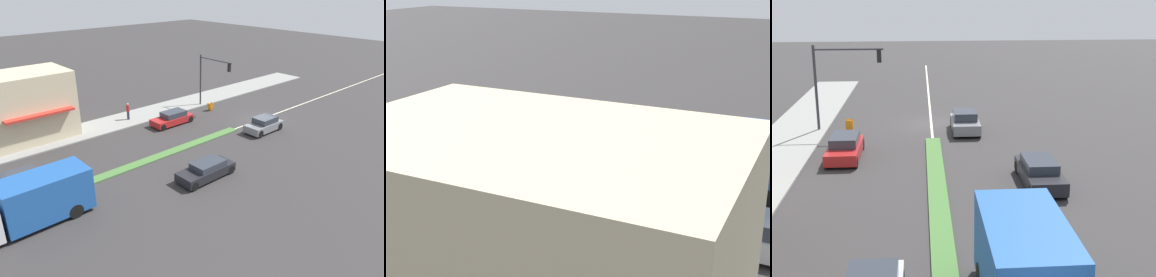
{
  "view_description": "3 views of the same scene",
  "coord_description": "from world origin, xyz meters",
  "views": [
    {
      "loc": [
        -21.95,
        29.06,
        13.27
      ],
      "look_at": [
        -1.15,
        10.34,
        1.25
      ],
      "focal_mm": 35.0,
      "sensor_mm": 36.0,
      "label": 1
    },
    {
      "loc": [
        17.95,
        23.37,
        8.59
      ],
      "look_at": [
        -1.79,
        13.66,
        1.49
      ],
      "focal_mm": 50.0,
      "sensor_mm": 36.0,
      "label": 2
    },
    {
      "loc": [
        0.67,
        36.57,
        9.22
      ],
      "look_at": [
        -1.49,
        10.17,
        1.77
      ],
      "focal_mm": 50.0,
      "sensor_mm": 36.0,
      "label": 3
    }
  ],
  "objects": [
    {
      "name": "hatchback_red",
      "position": [
        5.0,
        7.4,
        0.62
      ],
      "size": [
        1.75,
        4.27,
        1.29
      ],
      "color": "#AD1E1E",
      "rests_on": "ground"
    },
    {
      "name": "suv_grey",
      "position": [
        -2.2,
        2.23,
        0.67
      ],
      "size": [
        1.79,
        3.84,
        1.39
      ],
      "color": "slate",
      "rests_on": "ground"
    },
    {
      "name": "ground_plane",
      "position": [
        0.0,
        18.0,
        0.0
      ],
      "size": [
        160.0,
        160.0,
        0.0
      ],
      "primitive_type": "plane",
      "color": "#333030"
    },
    {
      "name": "traffic_signal_main",
      "position": [
        6.12,
        1.23,
        3.9
      ],
      "size": [
        4.59,
        0.34,
        5.6
      ],
      "color": "#333338",
      "rests_on": "sidewalk_right"
    },
    {
      "name": "sedan_dark",
      "position": [
        -5.0,
        12.42,
        0.61
      ],
      "size": [
        1.76,
        4.44,
        1.24
      ],
      "color": "black",
      "rests_on": "ground"
    },
    {
      "name": "lane_marking_center",
      "position": [
        0.0,
        0.0,
        0.0
      ],
      "size": [
        0.16,
        60.0,
        0.01
      ],
      "primitive_type": "cube",
      "color": "beige",
      "rests_on": "ground"
    },
    {
      "name": "warning_aframe_sign",
      "position": [
        5.46,
        1.72,
        0.43
      ],
      "size": [
        0.45,
        0.53,
        0.84
      ],
      "color": "orange",
      "rests_on": "ground"
    }
  ]
}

